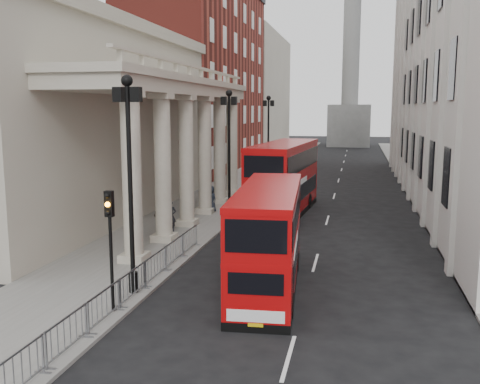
{
  "coord_description": "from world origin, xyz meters",
  "views": [
    {
      "loc": [
        7.77,
        -14.66,
        7.19
      ],
      "look_at": [
        2.1,
        11.11,
        3.08
      ],
      "focal_mm": 40.0,
      "sensor_mm": 36.0,
      "label": 1
    }
  ],
  "objects_px": {
    "bus_far": "(284,177)",
    "pedestrian_a": "(171,216)",
    "lamp_post_north": "(268,133)",
    "monument_column": "(351,62)",
    "pedestrian_c": "(211,199)",
    "bus_near": "(269,235)",
    "lamp_post_mid": "(229,144)",
    "traffic_light": "(110,229)",
    "pedestrian_b": "(161,218)",
    "lamp_post_south": "(130,170)"
  },
  "relations": [
    {
      "from": "lamp_post_south",
      "to": "pedestrian_a",
      "type": "bearing_deg",
      "value": 101.71
    },
    {
      "from": "monument_column",
      "to": "bus_far",
      "type": "xyz_separation_m",
      "value": [
        -3.06,
        -70.63,
        -13.41
      ]
    },
    {
      "from": "pedestrian_b",
      "to": "pedestrian_a",
      "type": "bearing_deg",
      "value": -114.37
    },
    {
      "from": "monument_column",
      "to": "pedestrian_c",
      "type": "bearing_deg",
      "value": -96.34
    },
    {
      "from": "bus_far",
      "to": "pedestrian_a",
      "type": "height_order",
      "value": "bus_far"
    },
    {
      "from": "bus_near",
      "to": "lamp_post_mid",
      "type": "bearing_deg",
      "value": 105.33
    },
    {
      "from": "pedestrian_b",
      "to": "traffic_light",
      "type": "bearing_deg",
      "value": 115.53
    },
    {
      "from": "lamp_post_north",
      "to": "pedestrian_c",
      "type": "relative_size",
      "value": 4.48
    },
    {
      "from": "lamp_post_mid",
      "to": "bus_near",
      "type": "height_order",
      "value": "lamp_post_mid"
    },
    {
      "from": "lamp_post_south",
      "to": "pedestrian_a",
      "type": "relative_size",
      "value": 4.56
    },
    {
      "from": "monument_column",
      "to": "lamp_post_south",
      "type": "relative_size",
      "value": 6.51
    },
    {
      "from": "lamp_post_mid",
      "to": "pedestrian_a",
      "type": "xyz_separation_m",
      "value": [
        -2.11,
        -5.84,
        -3.88
      ]
    },
    {
      "from": "traffic_light",
      "to": "bus_near",
      "type": "distance_m",
      "value": 6.49
    },
    {
      "from": "bus_far",
      "to": "pedestrian_b",
      "type": "distance_m",
      "value": 9.95
    },
    {
      "from": "lamp_post_mid",
      "to": "lamp_post_north",
      "type": "relative_size",
      "value": 1.0
    },
    {
      "from": "bus_near",
      "to": "bus_far",
      "type": "xyz_separation_m",
      "value": [
        -1.43,
        15.22,
        0.43
      ]
    },
    {
      "from": "monument_column",
      "to": "lamp_post_mid",
      "type": "distance_m",
      "value": 73.14
    },
    {
      "from": "traffic_light",
      "to": "bus_near",
      "type": "xyz_separation_m",
      "value": [
        4.87,
        4.17,
        -0.96
      ]
    },
    {
      "from": "pedestrian_a",
      "to": "lamp_post_mid",
      "type": "bearing_deg",
      "value": 53.81
    },
    {
      "from": "pedestrian_c",
      "to": "lamp_post_north",
      "type": "bearing_deg",
      "value": 110.1
    },
    {
      "from": "lamp_post_south",
      "to": "lamp_post_north",
      "type": "bearing_deg",
      "value": 90.0
    },
    {
      "from": "lamp_post_south",
      "to": "bus_near",
      "type": "height_order",
      "value": "lamp_post_south"
    },
    {
      "from": "bus_far",
      "to": "pedestrian_c",
      "type": "bearing_deg",
      "value": -162.87
    },
    {
      "from": "monument_column",
      "to": "pedestrian_c",
      "type": "xyz_separation_m",
      "value": [
        -7.96,
        -71.72,
        -14.93
      ]
    },
    {
      "from": "lamp_post_north",
      "to": "pedestrian_a",
      "type": "relative_size",
      "value": 4.56
    },
    {
      "from": "bus_far",
      "to": "pedestrian_c",
      "type": "distance_m",
      "value": 5.25
    },
    {
      "from": "pedestrian_a",
      "to": "pedestrian_c",
      "type": "distance_m",
      "value": 6.16
    },
    {
      "from": "bus_near",
      "to": "pedestrian_b",
      "type": "distance_m",
      "value": 10.64
    },
    {
      "from": "bus_near",
      "to": "pedestrian_a",
      "type": "relative_size",
      "value": 5.29
    },
    {
      "from": "traffic_light",
      "to": "pedestrian_b",
      "type": "relative_size",
      "value": 2.34
    },
    {
      "from": "bus_near",
      "to": "traffic_light",
      "type": "bearing_deg",
      "value": -143.88
    },
    {
      "from": "lamp_post_south",
      "to": "lamp_post_mid",
      "type": "xyz_separation_m",
      "value": [
        0.0,
        16.0,
        0.0
      ]
    },
    {
      "from": "pedestrian_b",
      "to": "pedestrian_c",
      "type": "relative_size",
      "value": 0.99
    },
    {
      "from": "traffic_light",
      "to": "pedestrian_b",
      "type": "distance_m",
      "value": 12.11
    },
    {
      "from": "traffic_light",
      "to": "bus_far",
      "type": "height_order",
      "value": "bus_far"
    },
    {
      "from": "lamp_post_mid",
      "to": "pedestrian_b",
      "type": "relative_size",
      "value": 4.52
    },
    {
      "from": "lamp_post_south",
      "to": "monument_column",
      "type": "bearing_deg",
      "value": 85.71
    },
    {
      "from": "lamp_post_north",
      "to": "pedestrian_b",
      "type": "distance_m",
      "value": 22.85
    },
    {
      "from": "lamp_post_north",
      "to": "bus_far",
      "type": "bearing_deg",
      "value": -76.39
    },
    {
      "from": "monument_column",
      "to": "bus_far",
      "type": "bearing_deg",
      "value": -92.48
    },
    {
      "from": "bus_far",
      "to": "pedestrian_a",
      "type": "xyz_separation_m",
      "value": [
        -5.65,
        -7.21,
        -1.54
      ]
    },
    {
      "from": "monument_column",
      "to": "pedestrian_a",
      "type": "xyz_separation_m",
      "value": [
        -8.71,
        -77.84,
        -14.95
      ]
    },
    {
      "from": "lamp_post_north",
      "to": "traffic_light",
      "type": "height_order",
      "value": "lamp_post_north"
    },
    {
      "from": "lamp_post_mid",
      "to": "traffic_light",
      "type": "xyz_separation_m",
      "value": [
        0.1,
        -18.02,
        -1.8
      ]
    },
    {
      "from": "lamp_post_north",
      "to": "monument_column",
      "type": "bearing_deg",
      "value": 83.28
    },
    {
      "from": "monument_column",
      "to": "bus_far",
      "type": "relative_size",
      "value": 4.68
    },
    {
      "from": "lamp_post_north",
      "to": "bus_far",
      "type": "xyz_separation_m",
      "value": [
        3.54,
        -14.63,
        -2.34
      ]
    },
    {
      "from": "lamp_post_mid",
      "to": "pedestrian_a",
      "type": "distance_m",
      "value": 7.32
    },
    {
      "from": "bus_far",
      "to": "monument_column",
      "type": "bearing_deg",
      "value": 92.16
    },
    {
      "from": "lamp_post_north",
      "to": "lamp_post_mid",
      "type": "bearing_deg",
      "value": -90.0
    }
  ]
}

